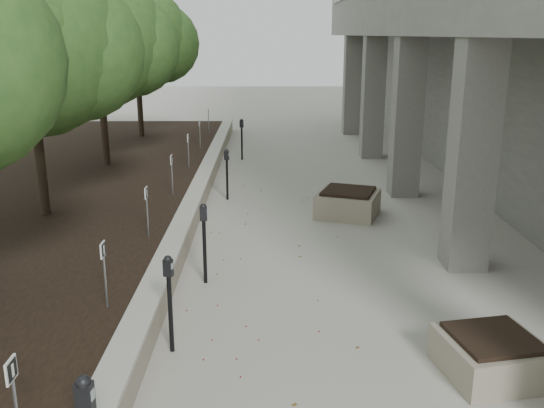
{
  "coord_description": "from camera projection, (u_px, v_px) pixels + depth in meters",
  "views": [
    {
      "loc": [
        -0.13,
        -4.09,
        4.04
      ],
      "look_at": [
        -0.04,
        6.86,
        0.93
      ],
      "focal_mm": 39.48,
      "sensor_mm": 36.0,
      "label": 1
    }
  ],
  "objects": [
    {
      "name": "retaining_wall",
      "position": [
        193.0,
        207.0,
        13.61
      ],
      "size": [
        0.39,
        26.0,
        0.5
      ],
      "primitive_type": null,
      "color": "tan",
      "rests_on": "ground"
    },
    {
      "name": "planting_bed",
      "position": [
        32.0,
        210.0,
        13.6
      ],
      "size": [
        7.0,
        26.0,
        0.4
      ],
      "primitive_type": "cube",
      "color": "black",
      "rests_on": "ground"
    },
    {
      "name": "crabapple_tree_3",
      "position": [
        32.0,
        83.0,
        11.84
      ],
      "size": [
        4.6,
        4.0,
        5.44
      ],
      "primitive_type": null,
      "color": "#2C5320",
      "rests_on": "planting_bed"
    },
    {
      "name": "crabapple_tree_4",
      "position": [
        100.0,
        69.0,
        16.65
      ],
      "size": [
        4.6,
        4.0,
        5.44
      ],
      "primitive_type": null,
      "color": "#2C5320",
      "rests_on": "planting_bed"
    },
    {
      "name": "crabapple_tree_5",
      "position": [
        137.0,
        61.0,
        21.46
      ],
      "size": [
        4.6,
        4.0,
        5.44
      ],
      "primitive_type": null,
      "color": "#2C5320",
      "rests_on": "planting_bed"
    },
    {
      "name": "parking_sign_2",
      "position": [
        16.0,
        407.0,
        5.26
      ],
      "size": [
        0.04,
        0.22,
        0.96
      ],
      "primitive_type": null,
      "color": "black",
      "rests_on": "planting_bed"
    },
    {
      "name": "parking_sign_3",
      "position": [
        105.0,
        275.0,
        8.15
      ],
      "size": [
        0.04,
        0.22,
        0.96
      ],
      "primitive_type": null,
      "color": "black",
      "rests_on": "planting_bed"
    },
    {
      "name": "parking_sign_4",
      "position": [
        147.0,
        212.0,
        11.03
      ],
      "size": [
        0.04,
        0.22,
        0.96
      ],
      "primitive_type": null,
      "color": "black",
      "rests_on": "planting_bed"
    },
    {
      "name": "parking_sign_5",
      "position": [
        172.0,
        175.0,
        13.92
      ],
      "size": [
        0.04,
        0.22,
        0.96
      ],
      "primitive_type": null,
      "color": "black",
      "rests_on": "planting_bed"
    },
    {
      "name": "parking_sign_6",
      "position": [
        188.0,
        151.0,
        16.8
      ],
      "size": [
        0.04,
        0.22,
        0.96
      ],
      "primitive_type": null,
      "color": "black",
      "rests_on": "planting_bed"
    },
    {
      "name": "parking_sign_7",
      "position": [
        200.0,
        134.0,
        19.69
      ],
      "size": [
        0.04,
        0.22,
        0.96
      ],
      "primitive_type": null,
      "color": "black",
      "rests_on": "planting_bed"
    },
    {
      "name": "parking_sign_8",
      "position": [
        208.0,
        121.0,
        22.57
      ],
      "size": [
        0.04,
        0.22,
        0.96
      ],
      "primitive_type": null,
      "color": "black",
      "rests_on": "planting_bed"
    },
    {
      "name": "parking_meter_2",
      "position": [
        170.0,
        304.0,
        7.74
      ],
      "size": [
        0.16,
        0.14,
        1.35
      ],
      "primitive_type": null,
      "rotation": [
        0.0,
        0.0,
        -0.35
      ],
      "color": "black",
      "rests_on": "ground"
    },
    {
      "name": "parking_meter_3",
      "position": [
        204.0,
        244.0,
        9.91
      ],
      "size": [
        0.14,
        0.1,
        1.39
      ],
      "primitive_type": null,
      "rotation": [
        0.0,
        0.0,
        0.04
      ],
      "color": "black",
      "rests_on": "ground"
    },
    {
      "name": "parking_meter_4",
      "position": [
        227.0,
        175.0,
        14.99
      ],
      "size": [
        0.15,
        0.13,
        1.3
      ],
      "primitive_type": null,
      "rotation": [
        0.0,
        0.0,
        -0.31
      ],
      "color": "black",
      "rests_on": "ground"
    },
    {
      "name": "parking_meter_5",
      "position": [
        242.0,
        139.0,
        19.8
      ],
      "size": [
        0.16,
        0.13,
        1.37
      ],
      "primitive_type": null,
      "rotation": [
        0.0,
        0.0,
        -0.31
      ],
      "color": "black",
      "rests_on": "ground"
    },
    {
      "name": "planter_front",
      "position": [
        491.0,
        355.0,
        7.31
      ],
      "size": [
        1.32,
        1.32,
        0.53
      ],
      "primitive_type": null,
      "rotation": [
        0.0,
        0.0,
        0.19
      ],
      "color": "tan",
      "rests_on": "ground"
    },
    {
      "name": "planter_back",
      "position": [
        348.0,
        203.0,
        13.77
      ],
      "size": [
        1.68,
        1.68,
        0.61
      ],
      "primitive_type": null,
      "rotation": [
        0.0,
        0.0,
        -0.34
      ],
      "color": "tan",
      "rests_on": "ground"
    },
    {
      "name": "berry_scatter",
      "position": [
        269.0,
        288.0,
        9.84
      ],
      "size": [
        3.3,
        14.1,
        0.02
      ],
      "primitive_type": null,
      "color": "maroon",
      "rests_on": "ground"
    }
  ]
}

